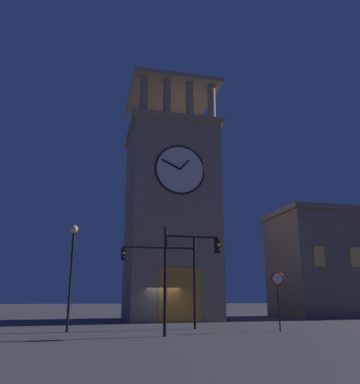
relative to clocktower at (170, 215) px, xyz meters
The scene contains 6 objects.
ground_plane 9.66m from the clocktower, 70.66° to the left, with size 200.00×200.00×0.00m, color #4C4C51.
clocktower is the anchor object (origin of this frame).
traffic_signal_near 11.46m from the clocktower, 78.48° to the left, with size 4.57×0.41×5.40m.
traffic_signal_mid 15.36m from the clocktower, 81.27° to the left, with size 2.91×0.41×5.23m.
street_lamp 14.05m from the clocktower, 53.99° to the left, with size 0.44×0.44×5.78m.
no_horn_sign 14.67m from the clocktower, 105.87° to the left, with size 0.78×0.14×3.21m.
Camera 1 is at (5.63, 29.93, 1.77)m, focal length 36.74 mm.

